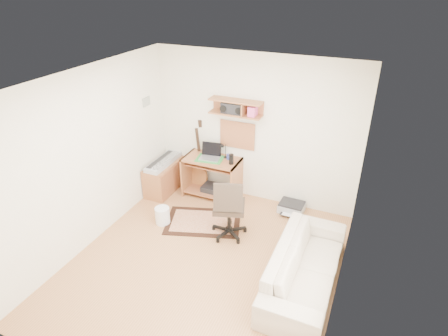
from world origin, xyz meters
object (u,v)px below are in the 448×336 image
at_px(cabinet, 165,177).
at_px(sofa, 306,260).
at_px(printer, 292,207).
at_px(task_chair, 229,207).
at_px(desk, 212,177).

bearing_deg(cabinet, sofa, -24.78).
xyz_separation_m(printer, sofa, (0.58, -1.60, 0.30)).
relative_size(task_chair, printer, 2.45).
bearing_deg(task_chair, sofa, -42.18).
bearing_deg(desk, task_chair, -52.41).
xyz_separation_m(cabinet, printer, (2.38, 0.24, -0.19)).
xyz_separation_m(cabinet, sofa, (2.96, -1.37, 0.11)).
bearing_deg(task_chair, cabinet, 135.81).
xyz_separation_m(task_chair, sofa, (1.32, -0.58, -0.13)).
height_order(desk, cabinet, desk).
distance_m(task_chair, cabinet, 1.84).
bearing_deg(sofa, desk, 53.20).
distance_m(task_chair, printer, 1.34).
xyz_separation_m(task_chair, printer, (0.74, 1.03, -0.44)).
bearing_deg(printer, sofa, -68.18).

